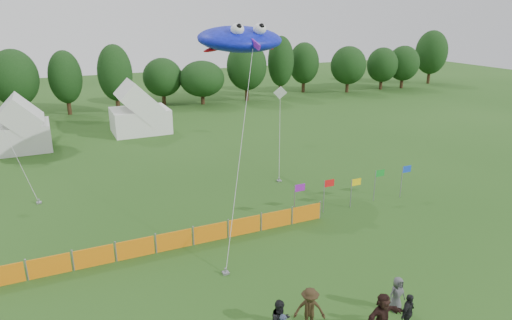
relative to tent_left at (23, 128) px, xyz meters
name	(u,v)px	position (x,y,z in m)	size (l,w,h in m)	color
treeline	(136,76)	(12.56, 13.26, 2.21)	(104.57, 8.78, 8.36)	#382314
tent_left	(23,128)	(0.00, 0.00, 0.00)	(4.43, 4.43, 3.91)	silver
tent_right	(140,113)	(10.62, 1.76, 0.04)	(5.65, 4.52, 3.99)	white
barrier_fence	(174,240)	(7.40, -23.15, -1.47)	(17.90, 0.06, 1.00)	orange
flag_row	(353,186)	(19.13, -22.55, -0.56)	(8.73, 0.31, 2.18)	gray
spectator_c	(310,310)	(10.49, -31.63, -1.02)	(1.23, 0.71, 1.90)	#302313
spectator_d	(408,313)	(13.94, -33.24, -1.15)	(0.96, 0.40, 1.65)	black
spectator_e	(397,294)	(14.47, -32.03, -1.20)	(0.75, 0.49, 1.54)	#494A4E
spectator_f	(383,316)	(12.83, -33.08, -1.03)	(1.75, 0.56, 1.88)	black
stingray_kite	(239,39)	(14.63, -14.85, 8.10)	(9.37, 19.63, 11.23)	#101DE7
small_kite_white	(280,112)	(20.95, -9.04, 1.34)	(6.22, 10.67, 5.15)	silver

